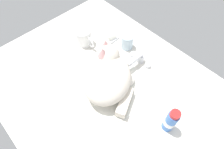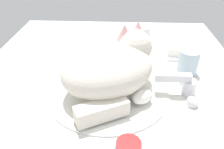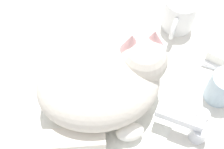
% 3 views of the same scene
% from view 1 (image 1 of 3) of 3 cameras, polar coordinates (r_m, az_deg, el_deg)
% --- Properties ---
extents(ground_plane, '(1.10, 0.83, 0.03)m').
position_cam_1_polar(ground_plane, '(0.85, -1.41, -4.40)').
color(ground_plane, silver).
extents(sink_basin, '(0.33, 0.33, 0.01)m').
position_cam_1_polar(sink_basin, '(0.83, -1.44, -3.71)').
color(sink_basin, silver).
rests_on(sink_basin, ground_plane).
extents(faucet, '(0.12, 0.11, 0.06)m').
position_cam_1_polar(faucet, '(0.90, 8.07, 4.67)').
color(faucet, silver).
rests_on(faucet, ground_plane).
extents(cat, '(0.31, 0.32, 0.16)m').
position_cam_1_polar(cat, '(0.78, -1.30, -0.19)').
color(cat, beige).
rests_on(cat, sink_basin).
extents(coffee_mug, '(0.12, 0.08, 0.08)m').
position_cam_1_polar(coffee_mug, '(0.98, -8.48, 11.11)').
color(coffee_mug, white).
rests_on(coffee_mug, ground_plane).
extents(rinse_cup, '(0.06, 0.06, 0.07)m').
position_cam_1_polar(rinse_cup, '(0.95, 4.58, 9.89)').
color(rinse_cup, silver).
rests_on(rinse_cup, ground_plane).
extents(soap_dish, '(0.09, 0.06, 0.01)m').
position_cam_1_polar(soap_dish, '(1.02, -0.88, 11.48)').
color(soap_dish, white).
rests_on(soap_dish, ground_plane).
extents(soap_bar, '(0.08, 0.06, 0.03)m').
position_cam_1_polar(soap_bar, '(1.01, -0.89, 12.25)').
color(soap_bar, white).
rests_on(soap_bar, soap_dish).
extents(toothpaste_bottle, '(0.04, 0.04, 0.13)m').
position_cam_1_polar(toothpaste_bottle, '(0.73, 17.27, -13.23)').
color(toothpaste_bottle, '#3870C6').
rests_on(toothpaste_bottle, ground_plane).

